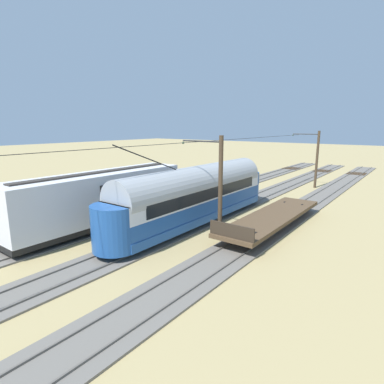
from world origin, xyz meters
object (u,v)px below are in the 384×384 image
Objects in this scene: flatcar_adjacent at (272,217)px; catenary_pole_foreground at (316,158)px; catenary_pole_mid_near at (219,185)px; vintage_streetcar at (196,194)px; boxcar_far_siding at (101,198)px.

flatcar_adjacent is 1.83× the size of catenary_pole_foreground.
vintage_streetcar is at bearing -27.64° from catenary_pole_mid_near.
vintage_streetcar is 1.47× the size of flatcar_adjacent.
vintage_streetcar is 1.30× the size of boxcar_far_siding.
catenary_pole_mid_near is at bearing 90.00° from catenary_pole_foreground.
catenary_pole_mid_near is at bearing -157.83° from boxcar_far_siding.
catenary_pole_mid_near reaches higher than boxcar_far_siding.
catenary_pole_foreground reaches higher than boxcar_far_siding.
catenary_pole_foreground is 1.00× the size of catenary_pole_mid_near.
vintage_streetcar is at bearing 24.26° from flatcar_adjacent.
vintage_streetcar reaches higher than boxcar_far_siding.
flatcar_adjacent is (-4.94, -2.23, -1.40)m from vintage_streetcar.
vintage_streetcar is 5.60m from flatcar_adjacent.
catenary_pole_foreground is at bearing -83.18° from flatcar_adjacent.
vintage_streetcar is 6.81m from boxcar_far_siding.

